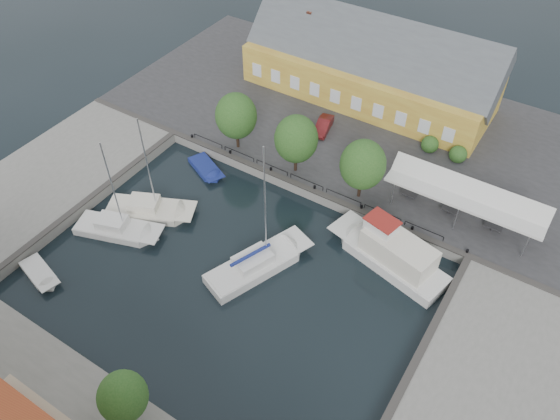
% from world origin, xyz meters
% --- Properties ---
extents(ground, '(140.00, 140.00, 0.00)m').
position_xyz_m(ground, '(0.00, 0.00, 0.00)').
color(ground, black).
rests_on(ground, ground).
extents(north_quay, '(56.00, 26.00, 1.00)m').
position_xyz_m(north_quay, '(0.00, 23.00, 0.50)').
color(north_quay, '#2D2D30').
rests_on(north_quay, ground).
extents(west_quay, '(12.00, 24.00, 1.00)m').
position_xyz_m(west_quay, '(-22.00, -2.00, 0.50)').
color(west_quay, slate).
rests_on(west_quay, ground).
extents(east_quay, '(12.00, 24.00, 1.00)m').
position_xyz_m(east_quay, '(22.00, -2.00, 0.50)').
color(east_quay, slate).
rests_on(east_quay, ground).
extents(quay_edge_fittings, '(56.00, 24.72, 0.40)m').
position_xyz_m(quay_edge_fittings, '(0.02, 4.75, 1.06)').
color(quay_edge_fittings, '#383533').
rests_on(quay_edge_fittings, north_quay).
extents(warehouse, '(28.56, 14.00, 9.55)m').
position_xyz_m(warehouse, '(-2.60, 28.36, 4.43)').
color(warehouse, '#BA872D').
rests_on(warehouse, north_quay).
extents(tent_canopy, '(14.00, 4.00, 2.83)m').
position_xyz_m(tent_canopy, '(14.00, 14.50, 3.68)').
color(tent_canopy, silver).
rests_on(tent_canopy, north_quay).
extents(quay_trees, '(18.20, 4.20, 6.30)m').
position_xyz_m(quay_trees, '(-2.00, 12.00, 4.88)').
color(quay_trees, black).
rests_on(quay_trees, north_quay).
extents(car_red, '(2.14, 4.07, 1.28)m').
position_xyz_m(car_red, '(-2.88, 19.23, 1.64)').
color(car_red, '#5E1517').
rests_on(car_red, north_quay).
extents(center_sailboat, '(6.21, 10.04, 13.32)m').
position_xyz_m(center_sailboat, '(1.34, 0.24, 0.36)').
color(center_sailboat, silver).
rests_on(center_sailboat, ground).
extents(trawler, '(11.56, 5.84, 5.00)m').
position_xyz_m(trawler, '(10.69, 6.88, 1.02)').
color(trawler, silver).
rests_on(trawler, ground).
extents(west_boat_b, '(8.72, 6.08, 11.44)m').
position_xyz_m(west_boat_b, '(-11.02, 0.34, 0.26)').
color(west_boat_b, silver).
rests_on(west_boat_b, ground).
extents(west_boat_c, '(8.41, 4.97, 10.99)m').
position_xyz_m(west_boat_c, '(-11.77, -3.06, 0.26)').
color(west_boat_c, silver).
rests_on(west_boat_c, ground).
extents(launch_sw, '(4.77, 2.78, 0.98)m').
position_xyz_m(launch_sw, '(-13.72, -10.24, 0.09)').
color(launch_sw, silver).
rests_on(launch_sw, ground).
extents(launch_nw, '(5.12, 3.73, 0.88)m').
position_xyz_m(launch_nw, '(-10.33, 8.15, 0.09)').
color(launch_nw, navy).
rests_on(launch_nw, ground).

